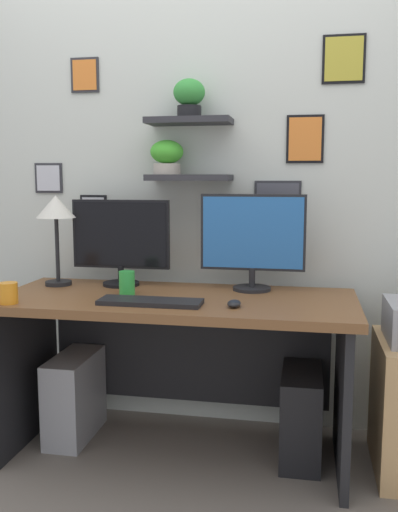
# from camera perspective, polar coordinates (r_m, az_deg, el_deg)

# --- Properties ---
(ground_plane) EXTENTS (8.00, 8.00, 0.00)m
(ground_plane) POSITION_cam_1_polar(r_m,az_deg,el_deg) (2.79, -2.34, -19.35)
(ground_plane) COLOR #70665B
(back_wall_assembly) EXTENTS (4.40, 0.24, 2.70)m
(back_wall_assembly) POSITION_cam_1_polar(r_m,az_deg,el_deg) (2.91, -0.50, 9.40)
(back_wall_assembly) COLOR silver
(back_wall_assembly) RESTS_ON ground
(desk) EXTENTS (1.61, 0.68, 0.75)m
(desk) POSITION_cam_1_polar(r_m,az_deg,el_deg) (2.64, -2.13, -8.36)
(desk) COLOR brown
(desk) RESTS_ON ground
(monitor_left) EXTENTS (0.49, 0.18, 0.42)m
(monitor_left) POSITION_cam_1_polar(r_m,az_deg,el_deg) (2.80, -7.95, 1.65)
(monitor_left) COLOR black
(monitor_left) RESTS_ON desk
(monitor_right) EXTENTS (0.50, 0.18, 0.46)m
(monitor_right) POSITION_cam_1_polar(r_m,az_deg,el_deg) (2.66, 5.47, 1.78)
(monitor_right) COLOR black
(monitor_right) RESTS_ON desk
(keyboard) EXTENTS (0.44, 0.14, 0.02)m
(keyboard) POSITION_cam_1_polar(r_m,az_deg,el_deg) (2.39, -4.97, -4.66)
(keyboard) COLOR black
(keyboard) RESTS_ON desk
(computer_mouse) EXTENTS (0.06, 0.09, 0.03)m
(computer_mouse) POSITION_cam_1_polar(r_m,az_deg,el_deg) (2.33, 3.58, -4.84)
(computer_mouse) COLOR black
(computer_mouse) RESTS_ON desk
(desk_lamp) EXTENTS (0.19, 0.19, 0.45)m
(desk_lamp) POSITION_cam_1_polar(r_m,az_deg,el_deg) (2.85, -14.31, 4.17)
(desk_lamp) COLOR black
(desk_lamp) RESTS_ON desk
(coffee_mug) EXTENTS (0.08, 0.08, 0.09)m
(coffee_mug) POSITION_cam_1_polar(r_m,az_deg,el_deg) (2.52, -18.80, -3.58)
(coffee_mug) COLOR orange
(coffee_mug) RESTS_ON desk
(water_cup) EXTENTS (0.07, 0.07, 0.11)m
(water_cup) POSITION_cam_1_polar(r_m,az_deg,el_deg) (2.58, -7.33, -2.75)
(water_cup) COLOR green
(water_cup) RESTS_ON desk
(computer_tower_left) EXTENTS (0.18, 0.40, 0.42)m
(computer_tower_left) POSITION_cam_1_polar(r_m,az_deg,el_deg) (2.93, -12.51, -13.73)
(computer_tower_left) COLOR #99999E
(computer_tower_left) RESTS_ON ground
(computer_tower_right) EXTENTS (0.18, 0.40, 0.41)m
(computer_tower_right) POSITION_cam_1_polar(r_m,az_deg,el_deg) (2.71, 10.32, -15.59)
(computer_tower_right) COLOR black
(computer_tower_right) RESTS_ON ground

